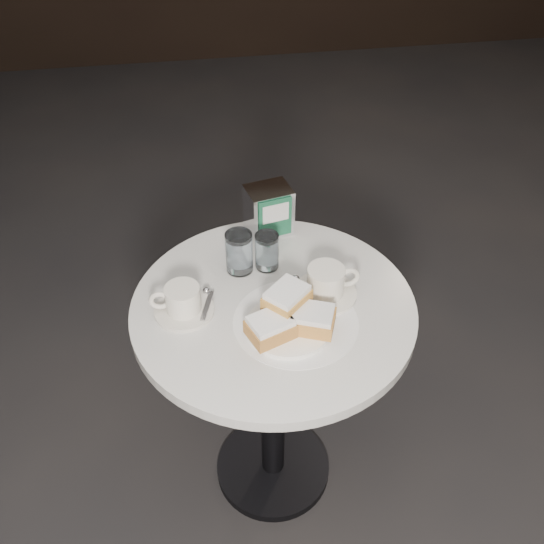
{
  "coord_description": "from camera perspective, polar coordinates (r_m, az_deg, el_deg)",
  "views": [
    {
      "loc": [
        -0.18,
        -1.06,
        1.77
      ],
      "look_at": [
        0.0,
        0.02,
        0.83
      ],
      "focal_mm": 40.0,
      "sensor_mm": 36.0,
      "label": 1
    }
  ],
  "objects": [
    {
      "name": "beignet_plate",
      "position": [
        1.4,
        1.65,
        -4.43
      ],
      "size": [
        0.22,
        0.21,
        0.1
      ],
      "rotation": [
        0.0,
        0.0,
        0.05
      ],
      "color": "white",
      "rests_on": "cafe_table"
    },
    {
      "name": "napkin_dispenser",
      "position": [
        1.67,
        -0.31,
        5.82
      ],
      "size": [
        0.14,
        0.12,
        0.14
      ],
      "rotation": [
        0.0,
        0.0,
        0.21
      ],
      "color": "white",
      "rests_on": "cafe_table"
    },
    {
      "name": "coffee_cup_left",
      "position": [
        1.46,
        -8.41,
        -2.78
      ],
      "size": [
        0.16,
        0.15,
        0.08
      ],
      "rotation": [
        0.0,
        0.0,
        -0.04
      ],
      "color": "beige",
      "rests_on": "cafe_table"
    },
    {
      "name": "sugar_spill",
      "position": [
        1.44,
        2.25,
        -4.67
      ],
      "size": [
        0.31,
        0.31,
        0.0
      ],
      "primitive_type": "cylinder",
      "rotation": [
        0.0,
        0.0,
        0.04
      ],
      "color": "white",
      "rests_on": "cafe_table"
    },
    {
      "name": "water_glass_right",
      "position": [
        1.56,
        -0.48,
        1.94
      ],
      "size": [
        0.07,
        0.07,
        0.1
      ],
      "rotation": [
        0.0,
        0.0,
        0.16
      ],
      "color": "silver",
      "rests_on": "cafe_table"
    },
    {
      "name": "cafe_table",
      "position": [
        1.63,
        0.12,
        -8.03
      ],
      "size": [
        0.7,
        0.7,
        0.74
      ],
      "color": "black",
      "rests_on": "ground"
    },
    {
      "name": "ground",
      "position": [
        2.07,
        0.09,
        -18.06
      ],
      "size": [
        7.0,
        7.0,
        0.0
      ],
      "primitive_type": "plane",
      "color": "black",
      "rests_on": "ground"
    },
    {
      "name": "coffee_cup_right",
      "position": [
        1.49,
        5.11,
        -1.13
      ],
      "size": [
        0.17,
        0.17,
        0.08
      ],
      "rotation": [
        0.0,
        0.0,
        0.05
      ],
      "color": "silver",
      "rests_on": "cafe_table"
    },
    {
      "name": "water_glass_left",
      "position": [
        1.55,
        -3.11,
        1.83
      ],
      "size": [
        0.08,
        0.08,
        0.11
      ],
      "rotation": [
        0.0,
        0.0,
        0.14
      ],
      "color": "white",
      "rests_on": "cafe_table"
    }
  ]
}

